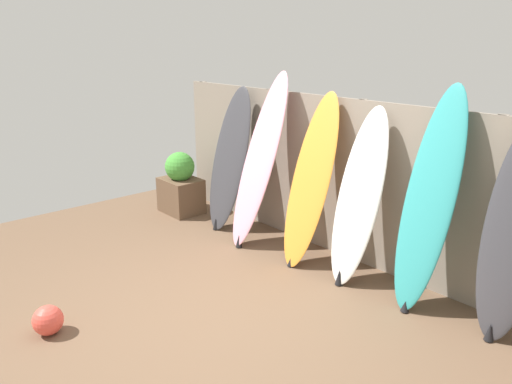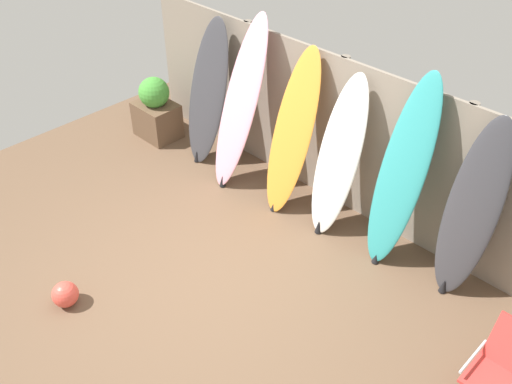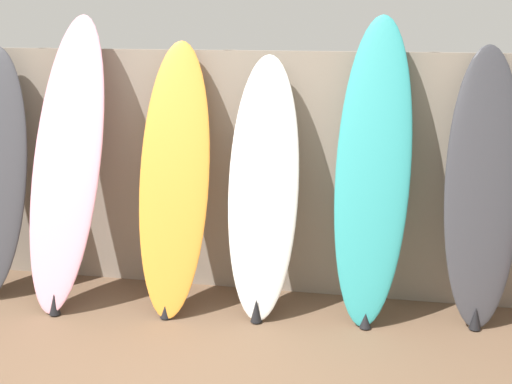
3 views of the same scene
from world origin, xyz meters
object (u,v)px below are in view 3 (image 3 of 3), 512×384
at_px(surfboard_orange_2, 174,180).
at_px(surfboard_charcoal_5, 482,190).
at_px(surfboard_pink_1, 67,163).
at_px(surfboard_teal_4, 373,173).
at_px(surfboard_white_3, 263,189).

bearing_deg(surfboard_orange_2, surfboard_charcoal_5, 3.72).
distance_m(surfboard_orange_2, surfboard_charcoal_5, 2.09).
relative_size(surfboard_pink_1, surfboard_charcoal_5, 1.10).
bearing_deg(surfboard_charcoal_5, surfboard_pink_1, -176.26).
height_order(surfboard_orange_2, surfboard_teal_4, surfboard_teal_4).
bearing_deg(surfboard_pink_1, surfboard_charcoal_5, 3.74).
distance_m(surfboard_white_3, surfboard_charcoal_5, 1.46).
bearing_deg(surfboard_white_3, surfboard_charcoal_5, 4.31).
relative_size(surfboard_orange_2, surfboard_teal_4, 0.91).
xyz_separation_m(surfboard_pink_1, surfboard_white_3, (1.41, 0.08, -0.14)).
xyz_separation_m(surfboard_orange_2, surfboard_white_3, (0.63, 0.03, -0.04)).
height_order(surfboard_white_3, surfboard_teal_4, surfboard_teal_4).
distance_m(surfboard_teal_4, surfboard_charcoal_5, 0.73).
bearing_deg(surfboard_teal_4, surfboard_orange_2, -177.44).
relative_size(surfboard_orange_2, surfboard_charcoal_5, 1.00).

